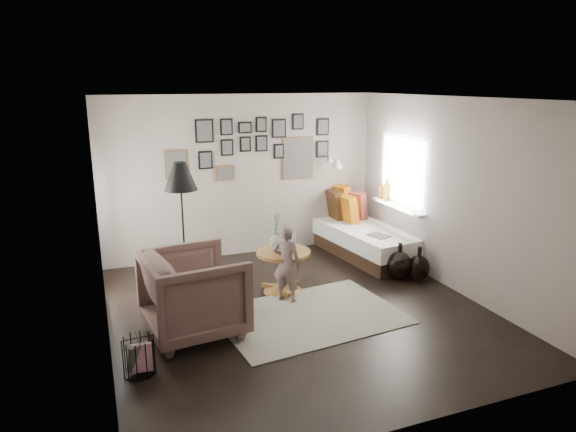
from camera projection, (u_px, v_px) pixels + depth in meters
name	position (u px, v px, depth m)	size (l,w,h in m)	color
ground	(299.00, 310.00, 6.44)	(4.80, 4.80, 0.00)	black
wall_back	(243.00, 176.00, 8.27)	(4.50, 4.50, 0.00)	gray
wall_front	(418.00, 281.00, 3.94)	(4.50, 4.50, 0.00)	gray
wall_left	(99.00, 229.00, 5.32)	(4.80, 4.80, 0.00)	gray
wall_right	(454.00, 195.00, 6.89)	(4.80, 4.80, 0.00)	gray
ceiling	(300.00, 98.00, 5.78)	(4.80, 4.80, 0.00)	white
door_left	(99.00, 223.00, 6.47)	(0.00, 2.14, 2.14)	white
window_right	(393.00, 201.00, 8.17)	(0.15, 1.32, 1.30)	white
gallery_wall	(260.00, 148.00, 8.24)	(2.74, 0.03, 1.08)	brown
wall_sconce	(337.00, 163.00, 8.53)	(0.18, 0.36, 0.16)	white
rug	(310.00, 316.00, 6.28)	(2.17, 1.52, 0.01)	white
pedestal_table	(283.00, 273.00, 6.96)	(0.74, 0.74, 0.58)	brown
vase	(277.00, 240.00, 6.83)	(0.21, 0.21, 0.53)	black
candles	(291.00, 241.00, 6.89)	(0.13, 0.13, 0.27)	black
daybed	(360.00, 234.00, 8.51)	(1.16, 2.27, 1.06)	black
magazine_on_daybed	(379.00, 236.00, 7.86)	(0.24, 0.32, 0.02)	black
armchair	(194.00, 293.00, 5.75)	(1.03, 1.06, 0.97)	brown
armchair_cushion	(196.00, 291.00, 5.81)	(0.44, 0.44, 0.11)	beige
floor_lamp	(181.00, 181.00, 6.49)	(0.42, 0.42, 1.81)	black
magazine_basket	(139.00, 356.00, 5.01)	(0.32, 0.32, 0.38)	black
demijohn_large	(399.00, 265.00, 7.40)	(0.37, 0.37, 0.55)	black
demijohn_small	(419.00, 268.00, 7.38)	(0.32, 0.32, 0.50)	black
child	(287.00, 263.00, 6.59)	(0.38, 0.25, 1.04)	#695553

